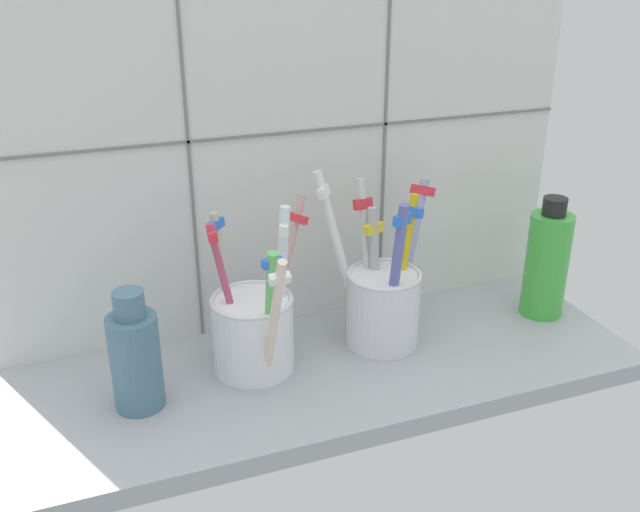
{
  "coord_description": "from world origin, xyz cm",
  "views": [
    {
      "loc": [
        -22.39,
        -57.55,
        41.83
      ],
      "look_at": [
        0.0,
        2.47,
        13.25
      ],
      "focal_mm": 39.94,
      "sensor_mm": 36.0,
      "label": 1
    }
  ],
  "objects_px": {
    "toothbrush_cup_left": "(254,327)",
    "ceramic_vase": "(135,355)",
    "soap_bottle": "(547,262)",
    "toothbrush_cup_right": "(383,299)"
  },
  "relations": [
    {
      "from": "toothbrush_cup_left",
      "to": "ceramic_vase",
      "type": "xyz_separation_m",
      "value": [
        -0.12,
        -0.02,
        0.0
      ]
    },
    {
      "from": "ceramic_vase",
      "to": "toothbrush_cup_left",
      "type": "bearing_deg",
      "value": 9.84
    },
    {
      "from": "ceramic_vase",
      "to": "soap_bottle",
      "type": "bearing_deg",
      "value": 2.14
    },
    {
      "from": "toothbrush_cup_left",
      "to": "soap_bottle",
      "type": "bearing_deg",
      "value": -0.54
    },
    {
      "from": "soap_bottle",
      "to": "toothbrush_cup_left",
      "type": "bearing_deg",
      "value": 179.46
    },
    {
      "from": "ceramic_vase",
      "to": "soap_bottle",
      "type": "distance_m",
      "value": 0.46
    },
    {
      "from": "toothbrush_cup_left",
      "to": "ceramic_vase",
      "type": "distance_m",
      "value": 0.12
    },
    {
      "from": "ceramic_vase",
      "to": "toothbrush_cup_right",
      "type": "bearing_deg",
      "value": 5.2
    },
    {
      "from": "toothbrush_cup_left",
      "to": "toothbrush_cup_right",
      "type": "xyz_separation_m",
      "value": [
        0.14,
        0.0,
        0.0
      ]
    },
    {
      "from": "toothbrush_cup_right",
      "to": "toothbrush_cup_left",
      "type": "bearing_deg",
      "value": -178.71
    }
  ]
}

